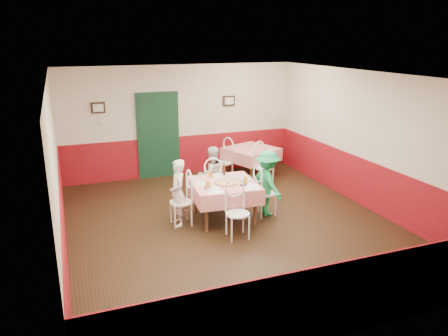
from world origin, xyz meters
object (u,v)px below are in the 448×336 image
object	(u,v)px
second_table	(251,163)
wallet	(243,185)
chair_left	(181,202)
pizza	(226,183)
glass_a	(208,185)
chair_near	(238,214)
chair_second_b	(264,168)
glass_b	(245,181)
chair_right	(265,193)
main_table	(224,201)
diner_far	(212,175)
chair_far	(213,184)
diner_left	(178,193)
glass_c	(210,174)
beer_bottle	(224,170)
chair_second_a	(223,163)
diner_right	(267,183)

from	to	relation	value
second_table	wallet	world-z (taller)	wallet
chair_left	pizza	world-z (taller)	chair_left
glass_a	wallet	bearing A→B (deg)	-5.57
chair_near	chair_second_b	world-z (taller)	same
second_table	glass_b	size ratio (longest dim) A/B	8.07
chair_right	chair_second_b	distance (m)	1.79
chair_left	second_table	bearing A→B (deg)	133.01
main_table	pizza	world-z (taller)	pizza
chair_right	diner_far	size ratio (longest dim) A/B	0.72
pizza	glass_a	distance (m)	0.46
chair_far	diner_left	bearing A→B (deg)	55.06
glass_c	diner_far	world-z (taller)	diner_far
glass_b	second_table	bearing A→B (deg)	63.70
chair_near	glass_a	xyz separation A→B (m)	(-0.34, 0.61, 0.38)
wallet	beer_bottle	bearing A→B (deg)	103.62
chair_far	second_table	bearing A→B (deg)	-120.68
glass_a	beer_bottle	distance (m)	0.86
glass_c	glass_b	bearing A→B (deg)	-53.18
pizza	glass_c	distance (m)	0.49
second_table	chair_far	xyz separation A→B (m)	(-1.54, -1.46, 0.08)
main_table	chair_right	size ratio (longest dim) A/B	1.36
chair_second_a	glass_b	size ratio (longest dim) A/B	6.48
chair_second_b	diner_far	size ratio (longest dim) A/B	0.72
chair_left	glass_c	size ratio (longest dim) A/B	7.08
second_table	diner_far	size ratio (longest dim) A/B	0.89
chair_left	wallet	world-z (taller)	chair_left
beer_bottle	chair_right	bearing A→B (deg)	-34.49
diner_far	beer_bottle	bearing A→B (deg)	98.06
glass_a	diner_right	bearing A→B (deg)	7.40
chair_second_b	glass_b	size ratio (longest dim) A/B	6.48
main_table	chair_second_b	size ratio (longest dim) A/B	1.36
second_table	glass_c	bearing A→B (deg)	-132.31
second_table	glass_a	size ratio (longest dim) A/B	8.15
chair_second_a	wallet	size ratio (longest dim) A/B	8.18
chair_left	glass_b	world-z (taller)	chair_left
chair_near	diner_left	world-z (taller)	diner_left
beer_bottle	diner_left	xyz separation A→B (m)	(-1.05, -0.35, -0.24)
pizza	chair_left	bearing A→B (deg)	171.67
diner_far	diner_right	bearing A→B (deg)	128.41
pizza	glass_c	bearing A→B (deg)	109.60
chair_second_a	chair_second_b	size ratio (longest dim) A/B	1.00
diner_left	diner_right	bearing A→B (deg)	87.65
chair_second_a	glass_b	xyz separation A→B (m)	(-0.51, -2.56, 0.38)
main_table	chair_near	bearing A→B (deg)	-94.20
chair_left	chair_second_b	size ratio (longest dim) A/B	1.00
chair_left	glass_a	size ratio (longest dim) A/B	6.55
second_table	diner_right	distance (m)	2.49
chair_left	chair_far	distance (m)	1.20
beer_bottle	diner_left	size ratio (longest dim) A/B	0.19
diner_left	chair_second_b	bearing A→B (deg)	122.63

